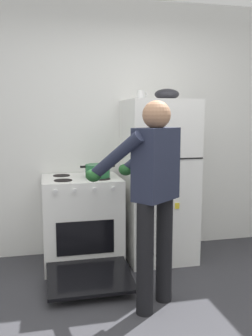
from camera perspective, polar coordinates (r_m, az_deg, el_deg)
The scene contains 7 objects.
kitchen_wall_back at distance 4.03m, azimuth -1.37°, elevation 6.20°, with size 6.00×0.10×2.70m, color white.
refrigerator at distance 3.81m, azimuth 5.04°, elevation -1.93°, with size 0.68×0.72×1.65m.
stove_range at distance 3.72m, azimuth -6.90°, elevation -8.37°, with size 0.76×1.20×0.89m.
person_cook at distance 2.78m, azimuth 3.93°, elevation -2.76°, with size 0.71×0.76×1.60m.
red_pot at distance 3.59m, azimuth -4.45°, elevation -0.43°, with size 0.34×0.24×0.12m.
coffee_mug at distance 3.75m, azimuth 2.34°, elevation 11.30°, with size 0.11×0.08×0.10m.
mixing_bowl at distance 3.78m, azimuth 6.39°, elevation 11.36°, with size 0.25×0.25×0.11m, color black.
Camera 1 is at (-0.80, -2.00, 1.49)m, focal length 39.05 mm.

